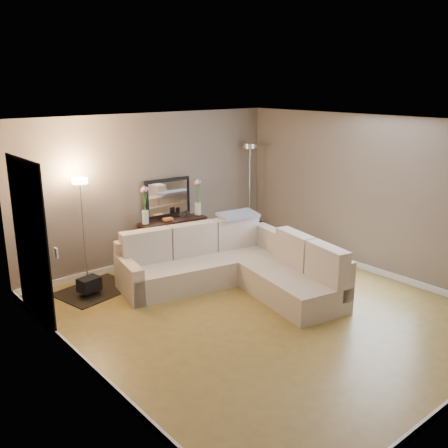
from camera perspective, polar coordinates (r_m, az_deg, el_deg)
floor at (r=7.09m, az=4.22°, el=-9.99°), size 5.00×5.50×0.01m
ceiling at (r=6.40m, az=4.70°, el=11.52°), size 5.00×5.50×0.01m
wall_back at (r=8.76m, az=-8.28°, el=3.96°), size 5.00×0.02×2.60m
wall_left at (r=5.27m, az=-15.57°, el=-4.55°), size 0.02×5.50×2.60m
wall_right at (r=8.53m, az=16.63°, el=3.13°), size 0.02×5.50×2.60m
baseboard_back at (r=9.08m, az=-7.89°, el=-3.81°), size 5.00×0.03×0.10m
baseboard_left at (r=5.82m, az=-14.40°, el=-16.11°), size 0.03×5.50×0.10m
baseboard_right at (r=8.86m, az=15.91°, el=-4.79°), size 0.03×5.50×0.10m
doorway at (r=6.86m, az=-21.21°, el=-2.07°), size 0.02×1.20×2.20m
switch_plate at (r=6.06m, az=-18.64°, el=-3.12°), size 0.02×0.08×0.12m
sectional_sofa at (r=7.79m, az=1.04°, el=-4.76°), size 2.73×2.96×0.92m
throw_blanket at (r=8.35m, az=1.62°, el=1.06°), size 0.71×0.47×0.09m
console_table at (r=8.85m, az=-6.25°, el=-1.67°), size 1.26×0.44×0.76m
leaning_mirror at (r=8.83m, az=-6.45°, el=3.00°), size 0.88×0.11×0.69m
table_decor at (r=8.75m, az=-5.79°, el=0.72°), size 0.53×0.13×0.12m
flower_vase_left at (r=8.48m, az=-9.01°, el=1.84°), size 0.15×0.12×0.65m
flower_vase_right at (r=8.97m, az=-3.01°, el=2.79°), size 0.15×0.12×0.65m
floor_lamp_lit at (r=7.91m, az=-15.91°, el=1.47°), size 0.28×0.28×1.70m
floor_lamp_unlit at (r=9.79m, az=2.94°, el=5.85°), size 0.32×0.32×1.96m
charcoal_rug at (r=7.98m, az=-14.44°, el=-7.33°), size 1.25×1.03×0.01m
black_bag at (r=7.76m, az=-15.15°, el=-6.65°), size 0.35×0.28×0.20m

